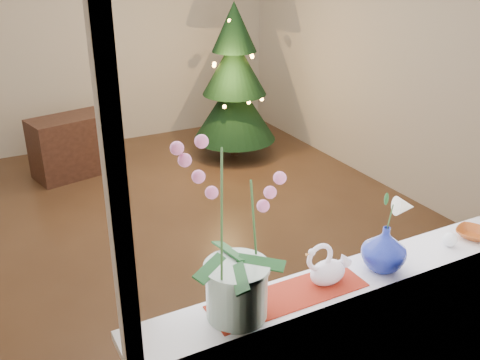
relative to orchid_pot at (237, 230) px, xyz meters
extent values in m
plane|color=#3D2719|center=(0.63, 2.38, -1.30)|extent=(5.00, 5.00, 0.00)
cube|color=beige|center=(0.63, 4.88, 0.05)|extent=(4.50, 0.10, 2.70)
cube|color=beige|center=(0.63, -0.12, 0.05)|extent=(4.50, 0.10, 2.70)
cube|color=beige|center=(2.88, 2.38, 0.05)|extent=(0.10, 5.00, 2.70)
cube|color=white|center=(0.63, 0.01, -0.40)|extent=(2.20, 0.26, 0.04)
cube|color=maroon|center=(0.25, 0.01, -0.38)|extent=(0.70, 0.20, 0.01)
imported|color=navy|center=(0.74, -0.01, -0.26)|extent=(0.31, 0.31, 0.24)
sphere|color=white|center=(1.17, -0.01, -0.35)|extent=(0.08, 0.08, 0.07)
imported|color=#9D4617|center=(1.34, -0.01, -0.37)|extent=(0.18, 0.18, 0.03)
cube|color=black|center=(0.13, 4.01, -0.98)|extent=(0.93, 0.61, 0.64)
camera|label=1|loc=(-0.80, -1.54, 0.96)|focal=40.00mm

